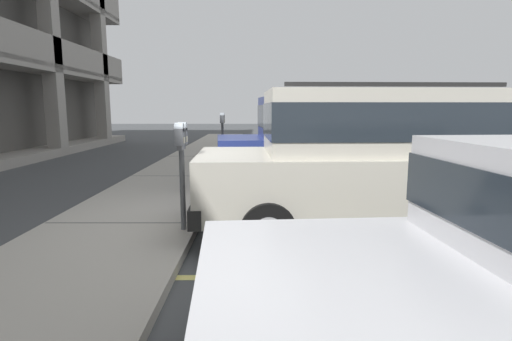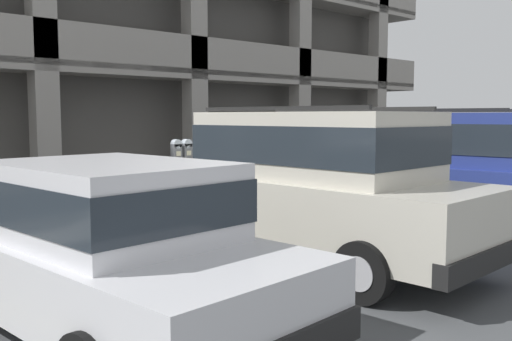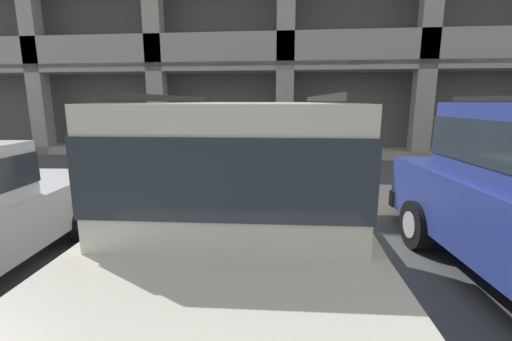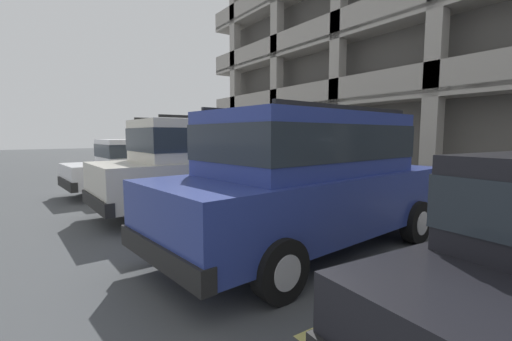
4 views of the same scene
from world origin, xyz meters
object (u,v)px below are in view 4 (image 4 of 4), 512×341
(dark_hatchback, at_px, (309,175))
(parking_meter_near, at_px, (289,153))
(red_sedan, at_px, (145,164))
(parking_garage, at_px, (501,34))
(fire_hydrant, at_px, (218,166))
(silver_suv, at_px, (207,161))

(dark_hatchback, bearing_deg, parking_meter_near, 138.05)
(dark_hatchback, bearing_deg, red_sedan, 178.29)
(parking_garage, xyz_separation_m, fire_hydrant, (-5.01, -11.26, -5.57))
(red_sedan, bearing_deg, parking_garage, 72.58)
(dark_hatchback, distance_m, parking_meter_near, 4.27)
(silver_suv, height_order, parking_garage, parking_garage)
(silver_suv, xyz_separation_m, parking_garage, (0.15, 14.11, 4.95))
(parking_meter_near, distance_m, fire_hydrant, 4.67)
(red_sedan, relative_size, fire_hydrant, 6.57)
(dark_hatchback, xyz_separation_m, parking_garage, (-3.03, 14.08, 4.95))
(dark_hatchback, bearing_deg, fire_hydrant, 155.02)
(red_sedan, height_order, parking_meter_near, parking_meter_near)
(parking_meter_near, bearing_deg, silver_suv, -84.40)
(red_sedan, distance_m, parking_garage, 15.80)
(parking_garage, relative_size, fire_hydrant, 45.71)
(parking_meter_near, xyz_separation_m, parking_garage, (0.40, 11.55, 4.85))
(dark_hatchback, height_order, parking_meter_near, dark_hatchback)
(fire_hydrant, bearing_deg, parking_garage, 66.01)
(silver_suv, bearing_deg, parking_garage, 87.11)
(red_sedan, bearing_deg, silver_suv, 2.88)
(parking_meter_near, height_order, parking_garage, parking_garage)
(red_sedan, distance_m, parking_meter_near, 4.22)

